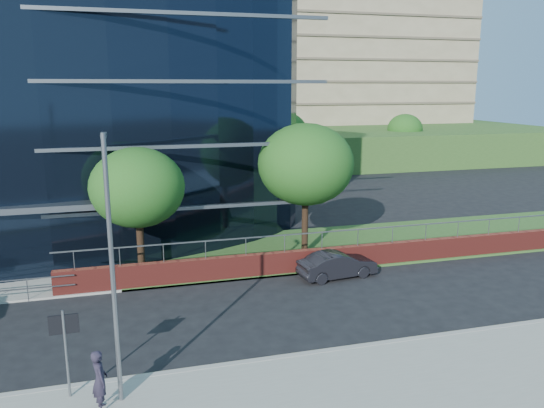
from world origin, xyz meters
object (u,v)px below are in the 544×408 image
object	(u,v)px
tree_far_d	(306,165)
tree_dist_e	(286,130)
tree_dist_f	(405,129)
tree_far_c	(137,188)
pedestrian	(100,380)
street_sign	(65,335)
parked_car	(337,265)
streetlight_east	(112,264)

from	to	relation	value
tree_far_d	tree_dist_e	xyz separation A→B (m)	(8.00, 30.00, -0.65)
tree_dist_f	tree_far_c	bearing A→B (deg)	-135.00
tree_dist_f	pedestrian	distance (m)	56.45
street_sign	tree_far_d	size ratio (longest dim) A/B	0.38
parked_car	pedestrian	world-z (taller)	pedestrian
parked_car	tree_far_c	bearing A→B (deg)	66.03
tree_far_d	streetlight_east	bearing A→B (deg)	-129.40
tree_far_c	pedestrian	world-z (taller)	tree_far_c
street_sign	tree_dist_f	bearing A→B (deg)	50.84
tree_dist_f	pedestrian	size ratio (longest dim) A/B	3.26
tree_far_d	tree_dist_f	xyz separation A→B (m)	(24.00, 32.00, -0.98)
tree_dist_e	parked_car	distance (m)	34.88
street_sign	tree_dist_f	distance (m)	56.25
tree_dist_f	parked_car	size ratio (longest dim) A/B	1.52
tree_far_c	streetlight_east	xyz separation A→B (m)	(-1.00, -11.17, -0.10)
tree_dist_f	parked_car	world-z (taller)	tree_dist_f
tree_far_c	tree_dist_e	xyz separation A→B (m)	(17.00, 31.00, 0.00)
tree_dist_f	pedestrian	world-z (taller)	tree_dist_f
street_sign	tree_dist_f	world-z (taller)	tree_dist_f
street_sign	streetlight_east	bearing A→B (deg)	-21.36
street_sign	tree_dist_e	bearing A→B (deg)	64.88
tree_far_d	pedestrian	xyz separation A→B (m)	(-10.54, -12.54, -4.11)
tree_dist_f	parked_car	bearing A→B (deg)	-123.35
tree_far_d	pedestrian	world-z (taller)	tree_far_d
tree_far_c	tree_dist_e	distance (m)	35.36
streetlight_east	pedestrian	world-z (taller)	streetlight_east
pedestrian	tree_dist_e	bearing A→B (deg)	-37.10
tree_far_c	tree_dist_e	bearing A→B (deg)	61.26
pedestrian	streetlight_east	bearing A→B (deg)	-69.71
tree_far_c	tree_dist_f	size ratio (longest dim) A/B	1.08
tree_far_c	parked_car	world-z (taller)	tree_far_c
tree_dist_e	parked_car	size ratio (longest dim) A/B	1.63
street_sign	tree_dist_f	size ratio (longest dim) A/B	0.46
streetlight_east	pedestrian	xyz separation A→B (m)	(-0.54, -0.36, -3.36)
tree_far_c	parked_car	bearing A→B (deg)	-16.71
tree_far_d	parked_car	bearing A→B (deg)	-83.77
parked_car	tree_far_d	bearing A→B (deg)	-1.03
pedestrian	tree_far_c	bearing A→B (deg)	-21.16
parked_car	streetlight_east	bearing A→B (deg)	121.44
street_sign	tree_dist_e	world-z (taller)	tree_dist_e
street_sign	tree_far_c	xyz separation A→B (m)	(2.50, 10.59, 2.39)
street_sign	tree_far_c	bearing A→B (deg)	76.71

